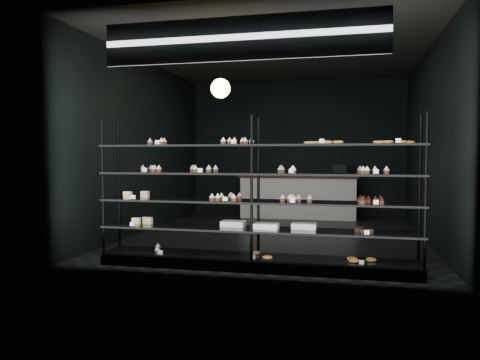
{
  "coord_description": "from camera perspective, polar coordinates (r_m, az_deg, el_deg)",
  "views": [
    {
      "loc": [
        1.2,
        -8.16,
        1.43
      ],
      "look_at": [
        -0.24,
        -1.9,
        1.09
      ],
      "focal_mm": 35.0,
      "sensor_mm": 36.0,
      "label": 1
    }
  ],
  "objects": [
    {
      "name": "service_counter",
      "position": [
        10.75,
        7.17,
        -1.95
      ],
      "size": [
        2.68,
        0.65,
        1.23
      ],
      "color": "silver",
      "rests_on": "room"
    },
    {
      "name": "display_shelf",
      "position": [
        5.88,
        1.57,
        -4.78
      ],
      "size": [
        4.0,
        0.5,
        1.91
      ],
      "color": "black",
      "rests_on": "room"
    },
    {
      "name": "room",
      "position": [
        8.25,
        4.59,
        4.2
      ],
      "size": [
        5.01,
        6.01,
        3.2
      ],
      "color": "black",
      "rests_on": "ground"
    },
    {
      "name": "signage",
      "position": [
        5.53,
        0.03,
        16.86
      ],
      "size": [
        3.3,
        0.05,
        0.5
      ],
      "color": "#0E0C3D",
      "rests_on": "room"
    },
    {
      "name": "pendant_lamp",
      "position": [
        7.26,
        -2.39,
        11.11
      ],
      "size": [
        0.29,
        0.29,
        0.88
      ],
      "color": "black",
      "rests_on": "room"
    }
  ]
}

